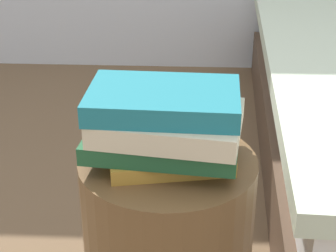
% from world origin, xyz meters
% --- Properties ---
extents(book_ochre, '(0.27, 0.23, 0.03)m').
position_xyz_m(book_ochre, '(0.00, 0.01, 0.56)').
color(book_ochre, '#B7842D').
rests_on(book_ochre, side_table).
extents(book_forest, '(0.31, 0.23, 0.04)m').
position_xyz_m(book_forest, '(-0.01, 0.00, 0.59)').
color(book_forest, '#1E512D').
rests_on(book_forest, book_ochre).
extents(book_cream, '(0.30, 0.23, 0.04)m').
position_xyz_m(book_cream, '(0.00, -0.01, 0.63)').
color(book_cream, beige).
rests_on(book_cream, book_forest).
extents(book_teal, '(0.29, 0.20, 0.04)m').
position_xyz_m(book_teal, '(-0.01, 0.00, 0.67)').
color(book_teal, '#1E727F').
rests_on(book_teal, book_cream).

